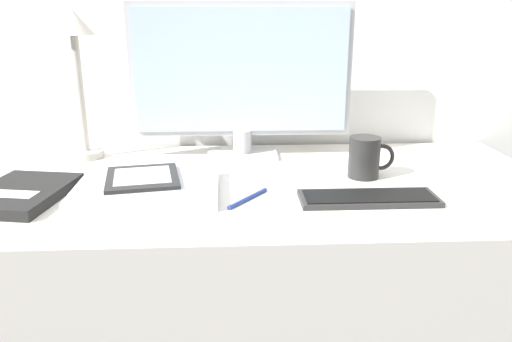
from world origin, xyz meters
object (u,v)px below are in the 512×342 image
Objects in this scene: ereader at (143,177)px; pen at (248,198)px; keyboard at (368,198)px; monitor at (242,77)px; notebook at (21,194)px; coffee_mug at (365,157)px; desk_lamp at (76,55)px; laptop at (148,188)px.

pen is at bearing -18.18° from ereader.
ereader is at bearing 169.03° from keyboard.
notebook is (-0.49, -0.31, -0.21)m from monitor.
coffee_mug is at bearing 78.52° from keyboard.
coffee_mug is (0.73, -0.21, -0.23)m from desk_lamp.
notebook is (-0.05, -0.32, -0.27)m from desk_lamp.
desk_lamp is 3.52× the size of pen.
laptop is 0.23m from pen.
pen is at bearing -89.24° from monitor.
notebook is 2.38× the size of pen.
monitor is 0.39m from coffee_mug.
desk_lamp is 1.48× the size of notebook.
laptop is (-0.22, -0.29, -0.21)m from monitor.
keyboard reaches higher than pen.
ereader is 0.26m from notebook.
notebook is at bearing -147.43° from monitor.
monitor is at bearing -1.30° from desk_lamp.
monitor is at bearing 146.05° from coffee_mug.
notebook is 2.37× the size of coffee_mug.
laptop is 1.18× the size of notebook.
keyboard is 0.94× the size of laptop.
coffee_mug is (0.78, 0.11, 0.04)m from notebook.
monitor is 2.01× the size of keyboard.
laptop is at bearing 171.45° from keyboard.
notebook is at bearing -171.81° from coffee_mug.
ereader reaches higher than laptop.
desk_lamp reaches higher than coffee_mug.
desk_lamp is (-0.69, 0.37, 0.27)m from keyboard.
pen is (-0.26, 0.02, -0.00)m from keyboard.
keyboard is at bearing -4.01° from pen.
desk_lamp reaches higher than ereader.
monitor reaches higher than keyboard.
keyboard is 0.17m from coffee_mug.
ereader reaches higher than notebook.
notebook is at bearing 176.18° from keyboard.
ereader reaches higher than keyboard.
ereader is 0.42m from desk_lamp.
laptop reaches higher than keyboard.
pen is (0.24, -0.08, -0.03)m from ereader.
keyboard is 0.50m from ereader.
ereader is at bearing -53.89° from desk_lamp.
keyboard is at bearing -54.03° from monitor.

